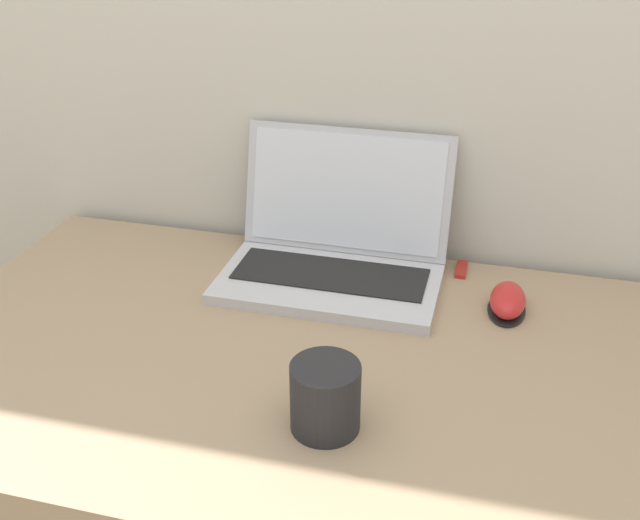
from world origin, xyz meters
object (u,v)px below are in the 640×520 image
at_px(laptop, 336,247).
at_px(usb_stick, 461,269).
at_px(drink_cup, 325,396).
at_px(computer_mouse, 508,301).

bearing_deg(laptop, usb_stick, 17.90).
height_order(drink_cup, usb_stick, drink_cup).
height_order(laptop, drink_cup, laptop).
bearing_deg(laptop, computer_mouse, -9.10).
xyz_separation_m(laptop, usb_stick, (0.22, 0.07, -0.05)).
distance_m(drink_cup, computer_mouse, 0.42).
distance_m(drink_cup, usb_stick, 0.50).
bearing_deg(computer_mouse, laptop, 170.90).
xyz_separation_m(laptop, drink_cup, (0.09, -0.41, -0.01)).
xyz_separation_m(drink_cup, computer_mouse, (0.22, 0.36, -0.03)).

